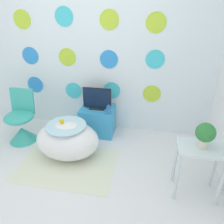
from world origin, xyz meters
TOP-DOWN VIEW (x-y plane):
  - ground_plane at (0.00, 0.00)m, footprint 12.00×12.00m
  - wall_back_dotted at (-0.00, 1.73)m, footprint 4.59×0.05m
  - rug at (-0.04, 0.68)m, footprint 1.20×0.85m
  - bathtub at (-0.09, 0.87)m, footprint 0.82×0.62m
  - rubber_duck at (-0.15, 0.87)m, footprint 0.06×0.06m
  - chair at (-0.89, 1.09)m, footprint 0.41×0.41m
  - tv_cabinet at (0.15, 1.49)m, footprint 0.50×0.38m
  - tv at (0.15, 1.49)m, footprint 0.42×0.12m
  - vase at (0.35, 1.36)m, footprint 0.07×0.07m
  - side_table at (1.45, 0.51)m, footprint 0.46×0.32m
  - potted_plant_left at (1.45, 0.51)m, footprint 0.19×0.19m

SIDE VIEW (x-z plane):
  - ground_plane at x=0.00m, z-range 0.00..0.00m
  - rug at x=-0.04m, z-range 0.00..0.01m
  - tv_cabinet at x=0.15m, z-range 0.00..0.42m
  - bathtub at x=-0.09m, z-range 0.00..0.49m
  - chair at x=-0.89m, z-range -0.13..0.63m
  - side_table at x=1.45m, z-range 0.17..0.76m
  - vase at x=0.35m, z-range 0.41..0.55m
  - rubber_duck at x=-0.15m, z-range 0.48..0.55m
  - tv at x=0.15m, z-range 0.40..0.73m
  - potted_plant_left at x=1.45m, z-range 0.62..0.88m
  - wall_back_dotted at x=0.00m, z-range 0.00..2.60m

